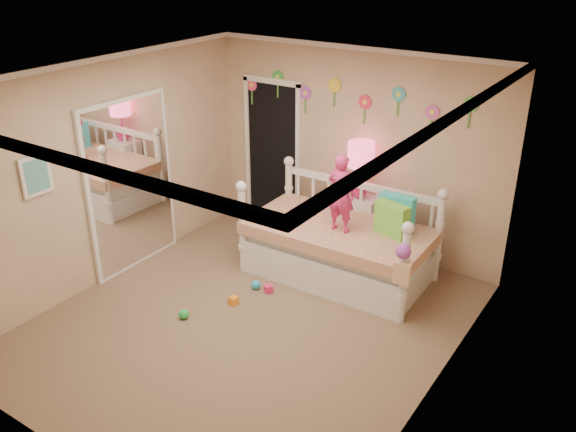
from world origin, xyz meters
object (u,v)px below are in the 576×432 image
Objects in this scene: daybed at (339,231)px; child at (341,193)px; nightstand at (357,225)px; table_lamp at (361,161)px.

daybed is 2.37× the size of child.
child reaches higher than nightstand.
daybed reaches higher than nightstand.
daybed is 0.54m from child.
table_lamp reaches higher than daybed.
child is 1.21× the size of nightstand.
nightstand is at bearing 96.95° from daybed.
nightstand is (-0.09, 0.66, -0.21)m from daybed.
table_lamp reaches higher than nightstand.
child is 0.78m from table_lamp.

